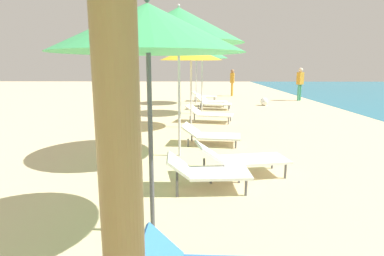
% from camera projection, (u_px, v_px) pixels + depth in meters
% --- Properties ---
extents(umbrella_third, '(1.94, 1.94, 2.49)m').
position_uv_depth(umbrella_third, '(148.00, 28.00, 3.10)').
color(umbrella_third, '#4C4C51').
rests_on(umbrella_third, ground).
extents(lounger_third_shoreside, '(1.27, 0.68, 0.53)m').
position_uv_depth(lounger_third_shoreside, '(207.00, 171.00, 4.69)').
color(lounger_third_shoreside, white).
rests_on(lounger_third_shoreside, ground).
extents(umbrella_fourth, '(2.54, 2.54, 2.98)m').
position_uv_depth(umbrella_fourth, '(179.00, 25.00, 6.02)').
color(umbrella_fourth, silver).
rests_on(umbrella_fourth, ground).
extents(lounger_fourth_shoreside, '(1.43, 0.85, 0.48)m').
position_uv_depth(lounger_fourth_shoreside, '(211.00, 134.00, 7.43)').
color(lounger_fourth_shoreside, white).
rests_on(lounger_fourth_shoreside, ground).
extents(lounger_fourth_inland, '(1.62, 0.89, 0.59)m').
position_uv_depth(lounger_fourth_inland, '(241.00, 158.00, 5.29)').
color(lounger_fourth_inland, white).
rests_on(lounger_fourth_inland, ground).
extents(umbrella_fifth, '(1.81, 1.81, 2.42)m').
position_uv_depth(umbrella_fifth, '(191.00, 54.00, 9.11)').
color(umbrella_fifth, silver).
rests_on(umbrella_fifth, ground).
extents(lounger_fifth_shoreside, '(1.63, 1.01, 0.56)m').
position_uv_depth(lounger_fifth_shoreside, '(209.00, 113.00, 10.38)').
color(lounger_fifth_shoreside, white).
rests_on(lounger_fifth_shoreside, ground).
extents(umbrella_sixth, '(1.95, 1.95, 2.66)m').
position_uv_depth(umbrella_sixth, '(202.00, 52.00, 11.77)').
color(umbrella_sixth, silver).
rests_on(umbrella_sixth, ground).
extents(lounger_sixth_shoreside, '(1.59, 0.94, 0.60)m').
position_uv_depth(lounger_sixth_shoreside, '(213.00, 103.00, 13.39)').
color(lounger_sixth_shoreside, white).
rests_on(lounger_sixth_shoreside, ground).
extents(umbrella_farthest, '(1.99, 1.99, 2.74)m').
position_uv_depth(umbrella_farthest, '(196.00, 52.00, 15.05)').
color(umbrella_farthest, silver).
rests_on(umbrella_farthest, ground).
extents(lounger_farthest_shoreside, '(1.33, 0.82, 0.51)m').
position_uv_depth(lounger_farthest_shoreside, '(204.00, 96.00, 16.48)').
color(lounger_farthest_shoreside, white).
rests_on(lounger_farthest_shoreside, ground).
extents(lounger_farthest_inland, '(1.38, 0.94, 0.51)m').
position_uv_depth(lounger_farthest_inland, '(212.00, 101.00, 14.32)').
color(lounger_farthest_inland, white).
rests_on(lounger_farthest_inland, ground).
extents(person_walking_near, '(0.30, 0.40, 1.62)m').
position_uv_depth(person_walking_near, '(232.00, 80.00, 19.18)').
color(person_walking_near, orange).
rests_on(person_walking_near, ground).
extents(person_walking_mid, '(0.42, 0.40, 1.73)m').
position_uv_depth(person_walking_mid, '(300.00, 81.00, 16.63)').
color(person_walking_mid, '#3F9972').
rests_on(person_walking_mid, ground).
extents(beach_ball, '(0.37, 0.37, 0.37)m').
position_uv_depth(beach_ball, '(264.00, 101.00, 14.75)').
color(beach_ball, white).
rests_on(beach_ball, ground).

